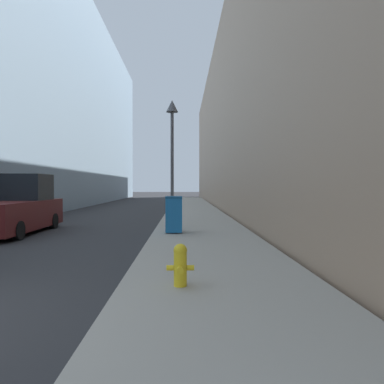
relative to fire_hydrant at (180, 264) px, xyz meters
name	(u,v)px	position (x,y,z in m)	size (l,w,h in m)	color
sidewalk_right	(195,214)	(0.73, 16.31, -0.44)	(3.53, 60.00, 0.15)	#9E998E
building_left_glass	(7,92)	(-14.13, 24.31, 8.77)	(12.00, 60.00, 18.59)	#849EB2
building_right_stone	(288,126)	(8.60, 24.31, 6.19)	(12.00, 60.00, 13.42)	#9E7F66
fire_hydrant	(180,264)	(0.00, 0.00, 0.00)	(0.46, 0.34, 0.70)	yellow
trash_bin	(174,214)	(-0.28, 6.98, 0.29)	(0.59, 0.71, 1.28)	#19609E
lamppost	(172,138)	(-0.42, 9.55, 3.29)	(0.50, 0.50, 5.23)	#4C4C51
pickup_truck	(15,209)	(-6.35, 8.20, 0.40)	(2.08, 5.41, 2.26)	#561919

